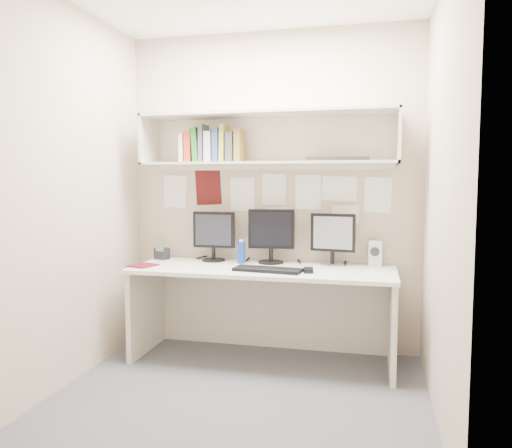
% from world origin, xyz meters
% --- Properties ---
extents(floor, '(2.40, 2.00, 0.01)m').
position_xyz_m(floor, '(0.00, 0.00, 0.00)').
color(floor, '#49494E').
rests_on(floor, ground).
extents(wall_back, '(2.40, 0.02, 2.60)m').
position_xyz_m(wall_back, '(0.00, 1.00, 1.30)').
color(wall_back, '#B8A48C').
rests_on(wall_back, ground).
extents(wall_front, '(2.40, 0.02, 2.60)m').
position_xyz_m(wall_front, '(0.00, -1.00, 1.30)').
color(wall_front, '#B8A48C').
rests_on(wall_front, ground).
extents(wall_left, '(0.02, 2.00, 2.60)m').
position_xyz_m(wall_left, '(-1.20, 0.00, 1.30)').
color(wall_left, '#B8A48C').
rests_on(wall_left, ground).
extents(wall_right, '(0.02, 2.00, 2.60)m').
position_xyz_m(wall_right, '(1.20, 0.00, 1.30)').
color(wall_right, '#B8A48C').
rests_on(wall_right, ground).
extents(desk, '(2.00, 0.70, 0.73)m').
position_xyz_m(desk, '(0.00, 0.65, 0.37)').
color(desk, silver).
rests_on(desk, floor).
extents(overhead_hutch, '(2.00, 0.38, 0.40)m').
position_xyz_m(overhead_hutch, '(0.00, 0.86, 1.72)').
color(overhead_hutch, beige).
rests_on(overhead_hutch, wall_back).
extents(pinned_papers, '(1.92, 0.01, 0.48)m').
position_xyz_m(pinned_papers, '(0.00, 0.99, 1.25)').
color(pinned_papers, white).
rests_on(pinned_papers, wall_back).
extents(monitor_left, '(0.35, 0.19, 0.41)m').
position_xyz_m(monitor_left, '(-0.46, 0.87, 0.96)').
color(monitor_left, black).
rests_on(monitor_left, desk).
extents(monitor_center, '(0.37, 0.21, 0.43)m').
position_xyz_m(monitor_center, '(0.02, 0.87, 0.97)').
color(monitor_center, black).
rests_on(monitor_center, desk).
extents(monitor_right, '(0.35, 0.19, 0.41)m').
position_xyz_m(monitor_right, '(0.51, 0.87, 0.96)').
color(monitor_right, '#A5A5AA').
rests_on(monitor_right, desk).
extents(keyboard, '(0.52, 0.24, 0.02)m').
position_xyz_m(keyboard, '(0.07, 0.50, 0.74)').
color(keyboard, black).
rests_on(keyboard, desk).
extents(mouse, '(0.08, 0.12, 0.03)m').
position_xyz_m(mouse, '(0.37, 0.52, 0.75)').
color(mouse, black).
rests_on(mouse, desk).
extents(speaker, '(0.11, 0.11, 0.20)m').
position_xyz_m(speaker, '(0.84, 0.92, 0.83)').
color(speaker, '#B5B5B0').
rests_on(speaker, desk).
extents(blue_bottle, '(0.06, 0.06, 0.19)m').
position_xyz_m(blue_bottle, '(-0.21, 0.79, 0.82)').
color(blue_bottle, navy).
rests_on(blue_bottle, desk).
extents(maroon_notebook, '(0.21, 0.24, 0.01)m').
position_xyz_m(maroon_notebook, '(-0.91, 0.49, 0.74)').
color(maroon_notebook, '#560E16').
rests_on(maroon_notebook, desk).
extents(desk_phone, '(0.13, 0.12, 0.13)m').
position_xyz_m(desk_phone, '(-0.92, 0.85, 0.78)').
color(desk_phone, black).
rests_on(desk_phone, desk).
extents(book_stack, '(0.51, 0.18, 0.30)m').
position_xyz_m(book_stack, '(-0.45, 0.81, 1.67)').
color(book_stack, white).
rests_on(book_stack, overhead_hutch).
extents(hutch_tray, '(0.48, 0.28, 0.03)m').
position_xyz_m(hutch_tray, '(0.55, 0.82, 1.56)').
color(hutch_tray, black).
rests_on(hutch_tray, overhead_hutch).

